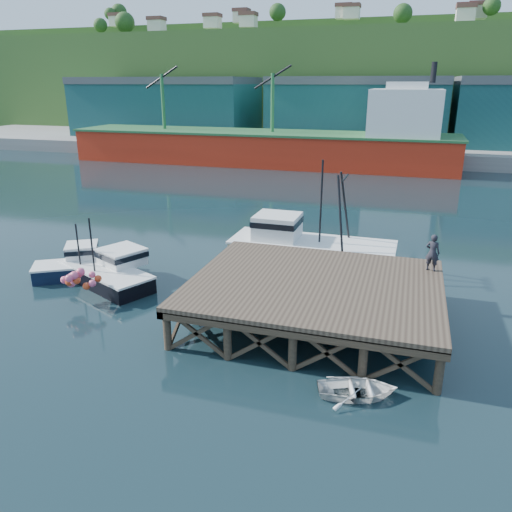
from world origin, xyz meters
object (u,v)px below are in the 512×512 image
at_px(boat_black, 110,271).
at_px(dockworker, 433,253).
at_px(boat_navy, 82,264).
at_px(dinghy, 358,389).
at_px(trawler, 308,246).

height_order(boat_black, dockworker, boat_black).
height_order(boat_navy, dinghy, boat_navy).
xyz_separation_m(boat_black, dinghy, (15.35, -7.19, -0.45)).
height_order(boat_navy, boat_black, boat_black).
relative_size(boat_navy, dinghy, 1.94).
relative_size(boat_black, dinghy, 2.36).
relative_size(boat_navy, trawler, 0.57).
bearing_deg(boat_navy, boat_black, -44.26).
xyz_separation_m(dinghy, dockworker, (2.60, 9.08, 2.78)).
xyz_separation_m(trawler, dockworker, (7.25, -4.20, 1.66)).
distance_m(boat_navy, dockworker, 20.45).
distance_m(dinghy, dockworker, 9.84).
distance_m(boat_navy, dinghy, 19.30).
bearing_deg(dinghy, boat_black, 48.83).
bearing_deg(boat_black, dockworker, 31.75).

